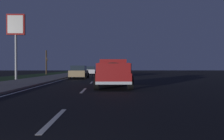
{
  "coord_description": "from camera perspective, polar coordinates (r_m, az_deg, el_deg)",
  "views": [
    {
      "loc": [
        -1.32,
        -1.3,
        1.28
      ],
      "look_at": [
        12.59,
        -1.68,
        1.13
      ],
      "focal_mm": 32.72,
      "sensor_mm": 36.0,
      "label": 1
    }
  ],
  "objects": [
    {
      "name": "ground",
      "position": [
        28.38,
        -4.17,
        -1.97
      ],
      "size": [
        144.0,
        144.0,
        0.0
      ],
      "primitive_type": "plane",
      "color": "black"
    },
    {
      "name": "sidewalk_shoulder",
      "position": [
        29.2,
        -15.42,
        -1.8
      ],
      "size": [
        108.0,
        4.0,
        0.12
      ],
      "primitive_type": "cube",
      "color": "slate",
      "rests_on": "ground"
    },
    {
      "name": "grass_verge",
      "position": [
        30.78,
        -24.5,
        -1.82
      ],
      "size": [
        108.0,
        6.0,
        0.01
      ],
      "primitive_type": "cube",
      "color": "#1E3819",
      "rests_on": "ground"
    },
    {
      "name": "lane_markings",
      "position": [
        30.48,
        -8.8,
        -1.79
      ],
      "size": [
        108.0,
        3.54,
        0.01
      ],
      "color": "silver",
      "rests_on": "ground"
    },
    {
      "name": "pickup_truck",
      "position": [
        13.86,
        0.31,
        -0.63
      ],
      "size": [
        5.46,
        2.36,
        1.87
      ],
      "color": "maroon",
      "rests_on": "ground"
    },
    {
      "name": "sedan_black",
      "position": [
        33.76,
        -0.76,
        -0.22
      ],
      "size": [
        4.41,
        2.04,
        1.54
      ],
      "color": "black",
      "rests_on": "ground"
    },
    {
      "name": "sedan_tan",
      "position": [
        24.57,
        -9.18,
        -0.55
      ],
      "size": [
        4.4,
        2.02,
        1.54
      ],
      "color": "#9E845B",
      "rests_on": "ground"
    },
    {
      "name": "sedan_white",
      "position": [
        37.64,
        -6.0,
        -0.14
      ],
      "size": [
        4.41,
        2.03,
        1.54
      ],
      "color": "silver",
      "rests_on": "ground"
    },
    {
      "name": "gas_price_sign",
      "position": [
        24.13,
        -25.29,
        9.97
      ],
      "size": [
        0.27,
        1.9,
        6.95
      ],
      "color": "#99999E",
      "rests_on": "ground"
    },
    {
      "name": "bare_tree_far",
      "position": [
        41.88,
        -17.88,
        2.19
      ],
      "size": [
        1.96,
        1.06,
        4.69
      ],
      "color": "#423323",
      "rests_on": "ground"
    }
  ]
}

